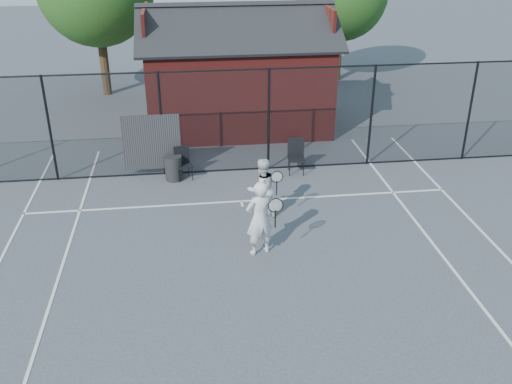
{
  "coord_description": "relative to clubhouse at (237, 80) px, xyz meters",
  "views": [
    {
      "loc": [
        -1.3,
        -10.2,
        6.77
      ],
      "look_at": [
        0.16,
        1.27,
        1.1
      ],
      "focal_mm": 40.0,
      "sensor_mm": 36.0,
      "label": 1
    }
  ],
  "objects": [
    {
      "name": "chair_left",
      "position": [
        -1.95,
        -4.4,
        -1.15
      ],
      "size": [
        0.54,
        0.55,
        0.91
      ],
      "primitive_type": "cube",
      "rotation": [
        0.0,
        0.0,
        0.26
      ],
      "color": "black",
      "rests_on": "ground"
    },
    {
      "name": "player_front",
      "position": [
        -0.36,
        -8.54,
        -0.74
      ],
      "size": [
        0.82,
        0.66,
        1.73
      ],
      "color": "silver",
      "rests_on": "ground"
    },
    {
      "name": "ground",
      "position": [
        -0.5,
        -9.0,
        -1.61
      ],
      "size": [
        80.0,
        80.0,
        0.0
      ],
      "primitive_type": "plane",
      "color": "#3F4248",
      "rests_on": "ground"
    },
    {
      "name": "player_back",
      "position": [
        -0.09,
        -6.93,
        -0.83
      ],
      "size": [
        0.92,
        0.81,
        1.56
      ],
      "color": "silver",
      "rests_on": "ground"
    },
    {
      "name": "chair_right",
      "position": [
        1.25,
        -4.4,
        -1.11
      ],
      "size": [
        0.52,
        0.54,
        0.99
      ],
      "primitive_type": "cube",
      "rotation": [
        0.0,
        0.0,
        -0.09
      ],
      "color": "black",
      "rests_on": "ground"
    },
    {
      "name": "waste_bin",
      "position": [
        -2.24,
        -4.4,
        -1.25
      ],
      "size": [
        0.57,
        0.57,
        0.71
      ],
      "primitive_type": "cylinder",
      "rotation": [
        0.0,
        0.0,
        -0.19
      ],
      "color": "black",
      "rests_on": "ground"
    },
    {
      "name": "fence",
      "position": [
        -0.8,
        -4.0,
        -0.16
      ],
      "size": [
        22.04,
        3.0,
        3.0
      ],
      "color": "black",
      "rests_on": "ground"
    },
    {
      "name": "clubhouse",
      "position": [
        0.0,
        0.0,
        0.0
      ],
      "size": [
        6.5,
        4.36,
        4.19
      ],
      "color": "maroon",
      "rests_on": "ground"
    },
    {
      "name": "court_lines",
      "position": [
        -0.5,
        -10.32,
        -1.6
      ],
      "size": [
        11.02,
        18.0,
        0.01
      ],
      "color": "silver",
      "rests_on": "ground"
    }
  ]
}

